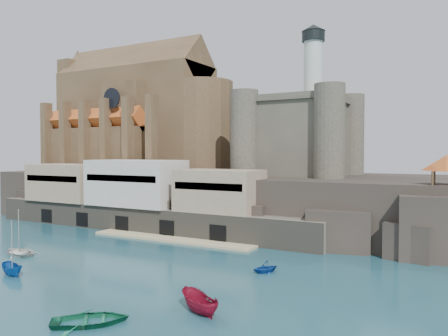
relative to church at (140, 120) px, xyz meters
name	(u,v)px	position (x,y,z in m)	size (l,w,h in m)	color
ground	(78,263)	(24.13, -41.85, -22.13)	(300.00, 300.00, 0.00)	#184451
promontory	(222,198)	(23.94, -2.48, -17.20)	(100.00, 36.00, 10.00)	black
quay	(134,197)	(13.94, -18.78, -16.06)	(70.00, 12.00, 13.05)	#635C4F
church	(140,120)	(0.00, 0.00, 0.00)	(47.00, 25.93, 30.51)	#4E3A24
castle_keep	(300,132)	(40.21, -0.78, -3.81)	(21.20, 21.20, 29.30)	#484439
rock_outcrop	(446,229)	(66.13, -16.01, -18.11)	(14.50, 10.50, 8.70)	black
pavilion	(447,165)	(66.13, -15.85, -9.40)	(6.40, 6.40, 5.40)	#4E3A24
boat_2	(12,275)	(21.68, -49.57, -22.13)	(1.70, 1.74, 4.51)	#134C9E
boat_3	(91,324)	(40.91, -55.93, -22.13)	(4.59, 1.33, 6.42)	#146C49
boat_5	(199,312)	(47.39, -49.17, -22.13)	(2.01, 2.06, 5.34)	maroon
boat_6	(19,254)	(13.12, -42.45, -22.13)	(4.31, 1.25, 6.03)	beige
boat_7	(265,272)	(47.43, -34.24, -22.13)	(2.95, 1.80, 3.42)	navy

